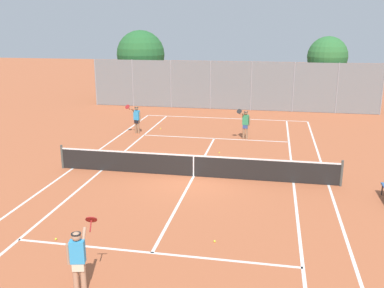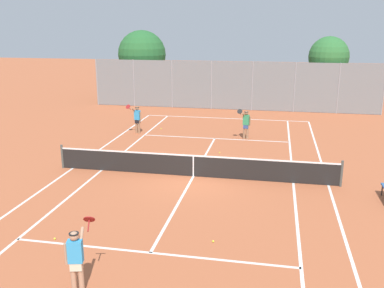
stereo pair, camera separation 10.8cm
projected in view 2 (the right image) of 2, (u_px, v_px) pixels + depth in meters
The scene contains 13 objects.
ground_plane at pixel (193, 177), 18.07m from camera, with size 120.00×120.00×0.00m, color #B25B38.
court_line_markings at pixel (193, 176), 18.07m from camera, with size 11.10×23.90×0.01m.
tennis_net at pixel (193, 165), 17.93m from camera, with size 12.00×0.10×1.07m.
player_near_side at pixel (76, 258), 10.01m from camera, with size 0.55×0.83×1.77m.
player_far_left at pixel (137, 118), 25.03m from camera, with size 0.81×0.70×1.77m.
player_far_right at pixel (246, 123), 23.75m from camera, with size 0.74×0.72×1.77m.
loose_tennis_ball_0 at pixel (55, 239), 12.75m from camera, with size 0.07×0.07×0.07m, color #D1DB33.
loose_tennis_ball_1 at pixel (161, 129), 26.30m from camera, with size 0.07×0.07×0.07m, color #D1DB33.
loose_tennis_ball_2 at pixel (213, 241), 12.59m from camera, with size 0.07×0.07×0.07m, color #D1DB33.
loose_tennis_ball_3 at pixel (220, 153), 21.34m from camera, with size 0.07×0.07×0.07m, color #D1DB33.
back_fence at pixel (232, 86), 31.90m from camera, with size 21.49×0.08×3.62m.
tree_behind_left at pixel (142, 56), 35.15m from camera, with size 3.92×3.92×5.80m.
tree_behind_right at pixel (329, 58), 31.60m from camera, with size 2.95×2.95×5.40m.
Camera 2 is at (3.21, -16.73, 6.18)m, focal length 40.00 mm.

